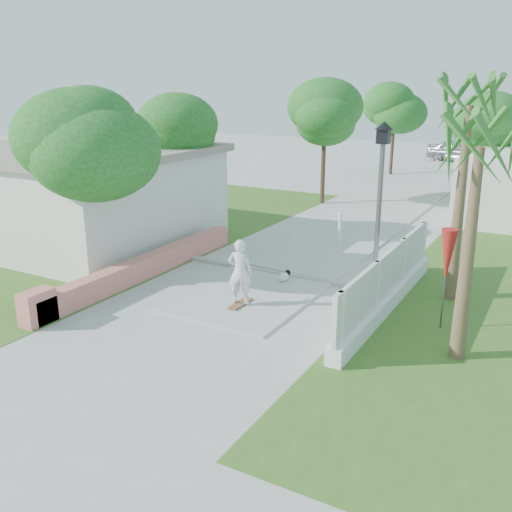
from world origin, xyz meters
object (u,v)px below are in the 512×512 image
Objects in this scene: skateboarder at (255,269)px; parked_car at (461,151)px; patio_umbrella at (447,257)px; dog at (284,276)px; bollard at (340,227)px; street_lamp at (379,206)px.

skateboarder is 29.29m from parked_car.
parked_car is at bearing 99.68° from patio_umbrella.
patio_umbrella reaches higher than dog.
skateboarder is at bearing -90.16° from bollard.
dog is 27.96m from parked_car.
bollard is 5.88m from skateboarder.
parked_car is at bearing 103.39° from dog.
dog is at bearing -179.05° from street_lamp.
parked_car is (-4.93, 28.91, -0.91)m from patio_umbrella.
bollard is 0.47× the size of patio_umbrella.
bollard reaches higher than dog.
patio_umbrella is 4.77m from dog.
street_lamp is at bearing -59.04° from bollard.
patio_umbrella reaches higher than parked_car.
street_lamp is 28.12m from parked_car.
patio_umbrella is 29.34m from parked_car.
dog is at bearing -87.86° from bollard.
patio_umbrella is (4.60, -5.50, 1.10)m from bollard.
skateboarder is (-0.02, -5.88, 0.18)m from bollard.
patio_umbrella is at bearing -153.37° from parked_car.
dog is (-4.43, 0.96, -1.49)m from patio_umbrella.
patio_umbrella is at bearing 0.16° from dog.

